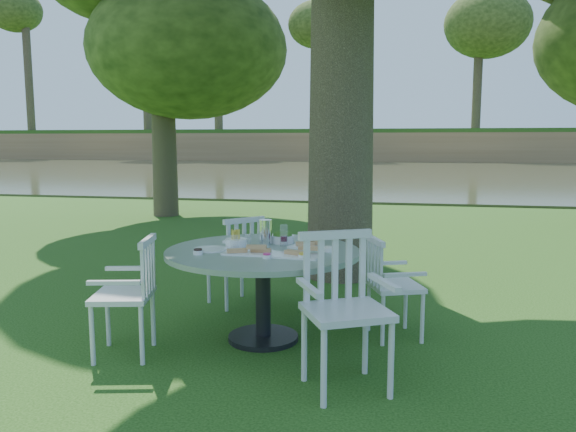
% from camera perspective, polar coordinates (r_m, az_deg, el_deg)
% --- Properties ---
extents(ground, '(140.00, 140.00, 0.00)m').
position_cam_1_polar(ground, '(5.49, -0.43, -9.11)').
color(ground, '#153A0C').
rests_on(ground, ground).
extents(table, '(1.52, 1.52, 0.74)m').
position_cam_1_polar(table, '(4.43, -2.57, -5.01)').
color(table, black).
rests_on(table, ground).
extents(chair_ne, '(0.51, 0.52, 0.82)m').
position_cam_1_polar(chair_ne, '(4.59, 9.90, -6.36)').
color(chair_ne, silver).
rests_on(chair_ne, ground).
extents(chair_nw, '(0.60, 0.60, 0.86)m').
position_cam_1_polar(chair_nw, '(5.39, -5.03, -3.87)').
color(chair_nw, silver).
rests_on(chair_nw, ground).
extents(chair_sw, '(0.51, 0.53, 0.88)m').
position_cam_1_polar(chair_sw, '(4.30, -15.32, -6.98)').
color(chair_sw, silver).
rests_on(chair_sw, ground).
extents(chair_se, '(0.66, 0.65, 0.99)m').
position_cam_1_polar(chair_se, '(3.67, 5.41, -8.17)').
color(chair_se, silver).
rests_on(chair_se, ground).
extents(tableware, '(1.08, 0.77, 0.21)m').
position_cam_1_polar(tableware, '(4.48, -2.56, -2.73)').
color(tableware, white).
rests_on(tableware, table).
extents(river, '(100.00, 28.00, 0.12)m').
position_cam_1_polar(river, '(28.20, 9.59, 4.30)').
color(river, '#353921').
rests_on(river, ground).
extents(far_bank, '(100.00, 18.00, 15.20)m').
position_cam_1_polar(far_bank, '(46.61, 11.08, 14.46)').
color(far_bank, olive).
rests_on(far_bank, ground).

